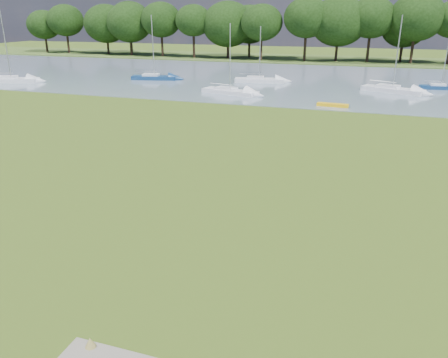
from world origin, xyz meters
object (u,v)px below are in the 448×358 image
(kayak, at_px, (333,105))
(sailboat_3, at_px, (154,76))
(sailboat_7, at_px, (259,79))
(sailboat_2, at_px, (392,88))
(sailboat_6, at_px, (229,90))
(sailboat_4, at_px, (11,78))
(sailboat_5, at_px, (441,86))

(kayak, distance_m, sailboat_3, 28.25)
(sailboat_3, xyz_separation_m, sailboat_7, (14.58, 2.29, -0.04))
(sailboat_2, distance_m, sailboat_6, 19.29)
(kayak, height_order, sailboat_7, sailboat_7)
(sailboat_6, xyz_separation_m, sailboat_7, (1.00, 10.00, 0.04))
(sailboat_2, distance_m, sailboat_3, 31.54)
(sailboat_3, height_order, sailboat_6, sailboat_3)
(sailboat_4, distance_m, sailboat_5, 55.78)
(kayak, height_order, sailboat_6, sailboat_6)
(kayak, bearing_deg, sailboat_6, 166.38)
(kayak, xyz_separation_m, sailboat_3, (-25.70, 11.72, 0.33))
(sailboat_3, relative_size, sailboat_7, 1.19)
(kayak, xyz_separation_m, sailboat_4, (-42.93, 3.29, 0.38))
(kayak, distance_m, sailboat_6, 12.76)
(sailboat_3, bearing_deg, sailboat_7, -2.58)
(kayak, height_order, sailboat_3, sailboat_3)
(sailboat_5, bearing_deg, sailboat_4, -174.36)
(sailboat_4, distance_m, sailboat_7, 33.57)
(sailboat_5, bearing_deg, kayak, -134.04)
(sailboat_4, relative_size, sailboat_6, 1.33)
(sailboat_3, relative_size, sailboat_5, 1.36)
(kayak, height_order, sailboat_2, sailboat_2)
(sailboat_4, height_order, sailboat_5, sailboat_4)
(kayak, xyz_separation_m, sailboat_2, (5.83, 11.06, 0.32))
(sailboat_4, relative_size, sailboat_7, 1.42)
(sailboat_6, bearing_deg, sailboat_2, 37.29)
(sailboat_2, relative_size, sailboat_4, 0.84)
(sailboat_3, xyz_separation_m, sailboat_6, (13.58, -7.72, -0.08))
(sailboat_5, relative_size, sailboat_6, 0.82)
(sailboat_3, height_order, sailboat_4, sailboat_4)
(kayak, xyz_separation_m, sailboat_6, (-12.11, 4.00, 0.25))
(sailboat_3, height_order, sailboat_5, sailboat_3)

